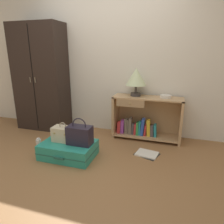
# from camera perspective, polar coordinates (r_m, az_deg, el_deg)

# --- Properties ---
(ground_plane) EXTENTS (9.00, 9.00, 0.00)m
(ground_plane) POSITION_cam_1_polar(r_m,az_deg,el_deg) (2.71, -10.52, -15.56)
(ground_plane) COLOR olive
(back_wall) EXTENTS (6.40, 0.10, 2.60)m
(back_wall) POSITION_cam_1_polar(r_m,az_deg,el_deg) (3.69, -0.53, 14.59)
(back_wall) COLOR silver
(back_wall) RESTS_ON ground_plane
(wardrobe) EXTENTS (0.95, 0.47, 1.92)m
(wardrobe) POSITION_cam_1_polar(r_m,az_deg,el_deg) (4.02, -19.35, 8.96)
(wardrobe) COLOR black
(wardrobe) RESTS_ON ground_plane
(bookshelf) EXTENTS (1.13, 0.38, 0.72)m
(bookshelf) POSITION_cam_1_polar(r_m,az_deg,el_deg) (3.47, 9.07, -1.93)
(bookshelf) COLOR tan
(bookshelf) RESTS_ON ground_plane
(table_lamp) EXTENTS (0.33, 0.33, 0.46)m
(table_lamp) POSITION_cam_1_polar(r_m,az_deg,el_deg) (3.36, 6.81, 9.60)
(table_lamp) COLOR #3D3838
(table_lamp) RESTS_ON bookshelf
(bowl) EXTENTS (0.18, 0.18, 0.04)m
(bowl) POSITION_cam_1_polar(r_m,az_deg,el_deg) (3.36, 14.84, 4.27)
(bowl) COLOR silver
(bowl) RESTS_ON bookshelf
(suitcase_large) EXTENTS (0.74, 0.52, 0.21)m
(suitcase_large) POSITION_cam_1_polar(r_m,az_deg,el_deg) (2.96, -12.13, -10.29)
(suitcase_large) COLOR teal
(suitcase_large) RESTS_ON ground_plane
(train_case) EXTENTS (0.29, 0.19, 0.28)m
(train_case) POSITION_cam_1_polar(r_m,az_deg,el_deg) (2.95, -13.54, -5.99)
(train_case) COLOR beige
(train_case) RESTS_ON suitcase_large
(handbag) EXTENTS (0.33, 0.19, 0.37)m
(handbag) POSITION_cam_1_polar(r_m,az_deg,el_deg) (2.80, -9.09, -6.38)
(handbag) COLOR #231E2D
(handbag) RESTS_ON suitcase_large
(bottle) EXTENTS (0.08, 0.08, 0.19)m
(bottle) POSITION_cam_1_polar(r_m,az_deg,el_deg) (3.29, -19.91, -8.54)
(bottle) COLOR white
(bottle) RESTS_ON ground_plane
(open_book_on_floor) EXTENTS (0.38, 0.34, 0.02)m
(open_book_on_floor) POSITION_cam_1_polar(r_m,az_deg,el_deg) (3.04, 9.80, -11.53)
(open_book_on_floor) COLOR white
(open_book_on_floor) RESTS_ON ground_plane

